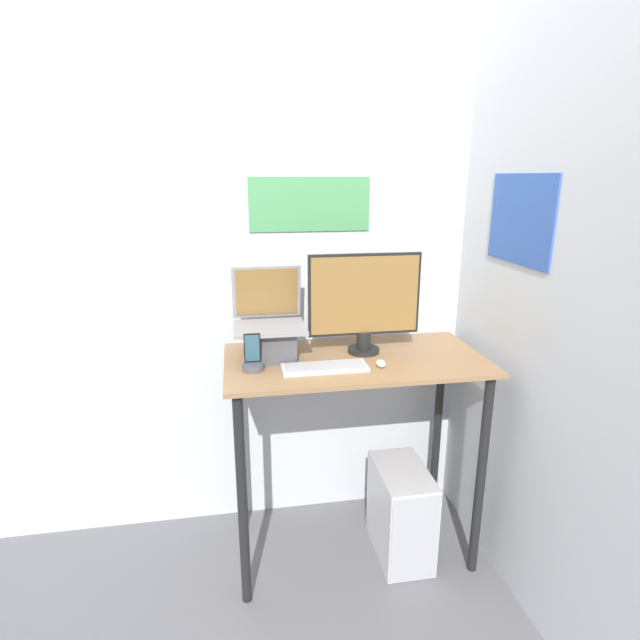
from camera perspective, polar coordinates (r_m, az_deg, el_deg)
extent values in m
plane|color=slate|center=(2.50, 5.34, -28.56)|extent=(12.00, 12.00, 0.00)
cube|color=silver|center=(2.47, 2.11, 5.54)|extent=(6.00, 0.05, 2.60)
cube|color=#4C9959|center=(2.38, -1.15, 13.08)|extent=(0.57, 0.01, 0.25)
cube|color=silver|center=(2.11, 23.69, 2.35)|extent=(0.05, 6.00, 2.60)
cube|color=#3359B2|center=(2.17, 21.91, 10.62)|extent=(0.01, 0.45, 0.35)
cube|color=#936D47|center=(2.20, 4.03, -4.57)|extent=(1.13, 0.58, 0.02)
cylinder|color=black|center=(2.17, -8.86, -19.95)|extent=(0.04, 0.04, 0.97)
cylinder|color=black|center=(2.39, 17.89, -16.77)|extent=(0.04, 0.04, 0.97)
cylinder|color=black|center=(2.57, -9.10, -13.67)|extent=(0.04, 0.04, 0.97)
cylinder|color=black|center=(2.77, 13.28, -11.67)|extent=(0.04, 0.04, 0.97)
cube|color=#4C4C51|center=(2.17, -5.72, -2.78)|extent=(0.21, 0.17, 0.13)
cube|color=gray|center=(2.14, -5.78, -0.88)|extent=(0.31, 0.24, 0.02)
cube|color=gray|center=(2.24, -6.13, 3.22)|extent=(0.31, 0.05, 0.24)
cube|color=olive|center=(2.24, -6.12, 3.21)|extent=(0.27, 0.04, 0.21)
cylinder|color=black|center=(2.27, 4.98, -3.44)|extent=(0.14, 0.14, 0.02)
cylinder|color=black|center=(2.25, 5.01, -2.29)|extent=(0.07, 0.07, 0.08)
cube|color=black|center=(2.20, 5.11, 2.91)|extent=(0.50, 0.01, 0.36)
cube|color=olive|center=(2.19, 5.17, 2.86)|extent=(0.48, 0.01, 0.34)
cube|color=silver|center=(2.06, 0.55, -5.46)|extent=(0.35, 0.12, 0.01)
cube|color=#A8A8AD|center=(2.06, 0.55, -5.24)|extent=(0.33, 0.11, 0.00)
ellipsoid|color=white|center=(2.10, 6.96, -4.96)|extent=(0.04, 0.06, 0.03)
cylinder|color=#4C4C51|center=(2.07, -7.66, -5.38)|extent=(0.09, 0.09, 0.03)
cube|color=black|center=(2.05, -7.76, -3.19)|extent=(0.07, 0.04, 0.13)
cube|color=#336072|center=(2.05, -7.76, -3.21)|extent=(0.06, 0.03, 0.12)
cube|color=silver|center=(2.56, 9.21, -20.78)|extent=(0.23, 0.38, 0.45)
cube|color=#ADADB2|center=(2.42, 10.80, -23.42)|extent=(0.22, 0.01, 0.43)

